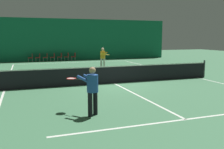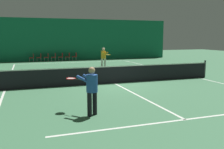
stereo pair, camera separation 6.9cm
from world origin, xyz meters
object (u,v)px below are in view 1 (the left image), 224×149
(tennis_net, at_px, (114,74))
(courtside_chair_0, at_px, (31,57))
(courtside_chair_2, at_px, (46,57))
(player_near, at_px, (91,87))
(courtside_chair_5, at_px, (67,56))
(player_far, at_px, (103,57))
(courtside_chair_1, at_px, (39,57))
(courtside_chair_3, at_px, (53,57))
(courtside_chair_6, at_px, (74,56))
(courtside_chair_4, at_px, (60,56))

(tennis_net, distance_m, courtside_chair_0, 14.46)
(tennis_net, distance_m, courtside_chair_2, 14.14)
(player_near, bearing_deg, courtside_chair_5, -39.92)
(player_far, distance_m, courtside_chair_1, 8.90)
(player_far, xyz_separation_m, courtside_chair_1, (-4.48, 7.67, -0.48))
(player_far, distance_m, courtside_chair_3, 8.26)
(courtside_chair_1, distance_m, courtside_chair_6, 3.65)
(courtside_chair_0, distance_m, courtside_chair_2, 1.46)
(player_far, bearing_deg, courtside_chair_3, -162.45)
(player_near, bearing_deg, courtside_chair_3, -35.55)
(courtside_chair_0, xyz_separation_m, courtside_chair_3, (2.19, 0.00, 0.00))
(courtside_chair_0, height_order, courtside_chair_4, same)
(courtside_chair_4, distance_m, courtside_chair_5, 0.73)
(player_far, relative_size, courtside_chair_3, 1.98)
(tennis_net, xyz_separation_m, player_near, (-2.59, -5.03, 0.40))
(courtside_chair_2, bearing_deg, courtside_chair_6, 90.00)
(player_near, xyz_separation_m, courtside_chair_0, (-1.28, 18.97, -0.43))
(courtside_chair_2, height_order, courtside_chair_6, same)
(courtside_chair_1, bearing_deg, player_near, 1.67)
(courtside_chair_1, distance_m, courtside_chair_3, 1.46)
(courtside_chair_4, bearing_deg, courtside_chair_2, -90.00)
(player_near, distance_m, courtside_chair_2, 18.97)
(courtside_chair_2, relative_size, courtside_chair_3, 1.00)
(player_near, distance_m, player_far, 11.96)
(courtside_chair_3, bearing_deg, courtside_chair_1, -90.00)
(courtside_chair_1, height_order, courtside_chair_4, same)
(tennis_net, bearing_deg, courtside_chair_1, 102.70)
(tennis_net, relative_size, player_far, 7.23)
(player_far, xyz_separation_m, courtside_chair_6, (-0.84, 7.67, -0.48))
(courtside_chair_1, height_order, courtside_chair_3, same)
(tennis_net, xyz_separation_m, courtside_chair_0, (-3.87, 13.93, -0.03))
(player_near, relative_size, courtside_chair_3, 1.86)
(tennis_net, height_order, courtside_chair_4, tennis_net)
(player_far, distance_m, courtside_chair_4, 8.02)
(tennis_net, bearing_deg, courtside_chair_0, 105.51)
(player_near, relative_size, courtside_chair_5, 1.86)
(courtside_chair_1, xyz_separation_m, courtside_chair_5, (2.92, 0.00, 0.00))
(courtside_chair_4, xyz_separation_m, courtside_chair_6, (1.46, 0.00, 0.00))
(tennis_net, bearing_deg, courtside_chair_4, 93.91)
(courtside_chair_0, xyz_separation_m, courtside_chair_4, (2.92, 0.00, 0.00))
(tennis_net, bearing_deg, courtside_chair_5, 90.92)
(courtside_chair_1, xyz_separation_m, courtside_chair_2, (0.73, 0.00, 0.00))
(courtside_chair_0, xyz_separation_m, courtside_chair_5, (3.65, 0.00, 0.00))
(player_near, xyz_separation_m, courtside_chair_1, (-0.55, 18.97, -0.43))
(courtside_chair_0, height_order, courtside_chair_5, same)
(player_near, bearing_deg, courtside_chair_1, -31.14)
(courtside_chair_1, xyz_separation_m, courtside_chair_4, (2.19, 0.00, 0.00))
(player_far, bearing_deg, courtside_chair_4, -167.31)
(courtside_chair_0, relative_size, courtside_chair_3, 1.00)
(player_near, height_order, courtside_chair_4, player_near)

